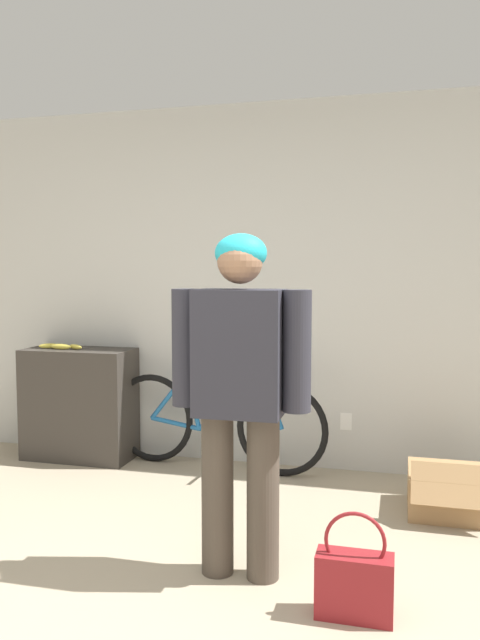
# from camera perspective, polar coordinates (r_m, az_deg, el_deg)

# --- Properties ---
(wall_back) EXTENTS (8.00, 0.07, 2.60)m
(wall_back) POSITION_cam_1_polar(r_m,az_deg,el_deg) (4.50, 2.88, 3.10)
(wall_back) COLOR silver
(wall_back) RESTS_ON ground_plane
(side_shelf) EXTENTS (0.81, 0.38, 0.83)m
(side_shelf) POSITION_cam_1_polar(r_m,az_deg,el_deg) (4.88, -14.46, -7.41)
(side_shelf) COLOR #38332D
(side_shelf) RESTS_ON ground_plane
(person) EXTENTS (0.65, 0.27, 1.58)m
(person) POSITION_cam_1_polar(r_m,az_deg,el_deg) (2.84, 0.01, -5.29)
(person) COLOR #4C4238
(person) RESTS_ON ground_plane
(bicycle) EXTENTS (1.64, 0.46, 0.72)m
(bicycle) POSITION_cam_1_polar(r_m,az_deg,el_deg) (4.50, -2.37, -9.13)
(bicycle) COLOR black
(bicycle) RESTS_ON ground_plane
(banana) EXTENTS (0.37, 0.10, 0.04)m
(banana) POSITION_cam_1_polar(r_m,az_deg,el_deg) (4.83, -16.06, -2.34)
(banana) COLOR #EAD64C
(banana) RESTS_ON side_shelf
(handbag) EXTENTS (0.31, 0.13, 0.44)m
(handbag) POSITION_cam_1_polar(r_m,az_deg,el_deg) (2.79, 10.42, -22.53)
(handbag) COLOR maroon
(handbag) RESTS_ON ground_plane
(cardboard_box) EXTENTS (0.46, 0.54, 0.34)m
(cardboard_box) POSITION_cam_1_polar(r_m,az_deg,el_deg) (3.97, 18.55, -14.63)
(cardboard_box) COLOR #A87F51
(cardboard_box) RESTS_ON ground_plane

